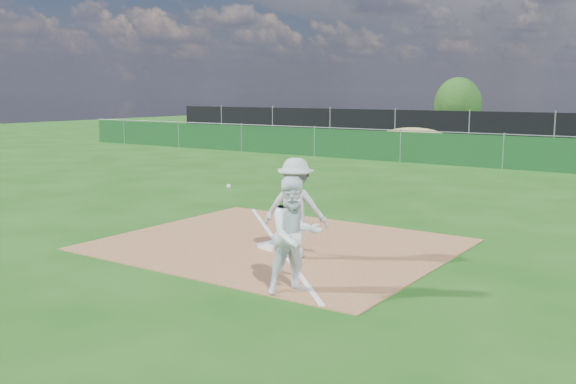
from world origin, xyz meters
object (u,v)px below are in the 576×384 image
(first_base, at_px, (273,246))
(play_at_first, at_px, (296,208))
(car_left, at_px, (481,130))
(tree_left, at_px, (458,104))
(runner, at_px, (295,236))
(car_mid, at_px, (540,130))

(first_base, bearing_deg, play_at_first, -23.11)
(car_left, height_order, tree_left, tree_left)
(first_base, relative_size, tree_left, 0.11)
(runner, height_order, tree_left, tree_left)
(car_left, distance_m, car_mid, 3.14)
(car_left, relative_size, tree_left, 1.06)
(first_base, bearing_deg, runner, -47.20)
(runner, xyz_separation_m, car_mid, (-3.31, 27.76, -0.05))
(first_base, distance_m, car_mid, 25.96)
(first_base, relative_size, runner, 0.25)
(runner, relative_size, tree_left, 0.44)
(play_at_first, xyz_separation_m, tree_left, (-9.30, 33.38, 1.05))
(first_base, height_order, play_at_first, play_at_first)
(runner, bearing_deg, tree_left, 50.07)
(car_left, bearing_deg, first_base, 169.41)
(car_left, xyz_separation_m, tree_left, (-3.89, 6.97, 1.22))
(first_base, distance_m, car_left, 26.55)
(first_base, xyz_separation_m, tree_left, (-8.61, 33.09, 1.84))
(play_at_first, relative_size, car_mid, 0.49)
(car_left, xyz_separation_m, car_mid, (3.13, -0.21, 0.09))
(car_mid, bearing_deg, play_at_first, 160.43)
(first_base, xyz_separation_m, car_mid, (-1.59, 25.90, 0.71))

